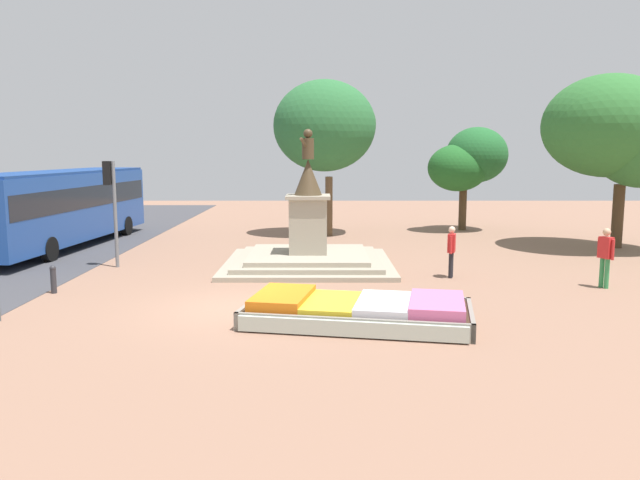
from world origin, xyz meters
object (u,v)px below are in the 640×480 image
flower_planter (356,311)px  kerb_bollard_north (51,279)px  statue_monument (306,245)px  traffic_light_mid_block (109,193)px  city_bus (59,204)px  pedestrian_with_handbag (449,248)px  pedestrian_near_planter (603,253)px

flower_planter → kerb_bollard_north: bearing=159.9°
statue_monument → flower_planter: bearing=-80.0°
statue_monument → kerb_bollard_north: (-7.04, -4.27, -0.29)m
flower_planter → kerb_bollard_north: size_ratio=6.99×
flower_planter → traffic_light_mid_block: bearing=138.4°
flower_planter → city_bus: 16.34m
pedestrian_with_handbag → kerb_bollard_north: size_ratio=2.04×
flower_planter → pedestrian_with_handbag: size_ratio=3.43×
flower_planter → pedestrian_near_planter: size_ratio=3.18×
statue_monument → pedestrian_with_handbag: size_ratio=3.52×
flower_planter → pedestrian_near_planter: (7.37, 3.74, 0.75)m
traffic_light_mid_block → kerb_bollard_north: traffic_light_mid_block is taller
statue_monument → traffic_light_mid_block: size_ratio=1.58×
pedestrian_near_planter → city_bus: bearing=157.6°
city_bus → flower_planter: bearing=-45.0°
city_bus → pedestrian_near_planter: (18.87, -7.77, -0.80)m
flower_planter → city_bus: size_ratio=0.46×
city_bus → kerb_bollard_north: size_ratio=15.24×
kerb_bollard_north → city_bus: bearing=110.5°
city_bus → pedestrian_near_planter: city_bus is taller
statue_monument → pedestrian_with_handbag: statue_monument is taller
pedestrian_with_handbag → kerb_bollard_north: bearing=-169.2°
flower_planter → traffic_light_mid_block: traffic_light_mid_block is taller
flower_planter → traffic_light_mid_block: (-7.94, 7.04, 2.26)m
traffic_light_mid_block → kerb_bollard_north: (-0.39, -3.99, -2.11)m
flower_planter → traffic_light_mid_block: 10.85m
flower_planter → statue_monument: statue_monument is taller
flower_planter → statue_monument: 7.44m
statue_monument → kerb_bollard_north: size_ratio=7.18×
city_bus → pedestrian_with_handbag: bearing=-23.0°
flower_planter → kerb_bollard_north: kerb_bollard_north is taller
pedestrian_near_planter → kerb_bollard_north: pedestrian_near_planter is taller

